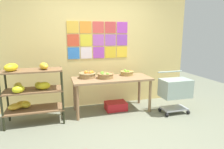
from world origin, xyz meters
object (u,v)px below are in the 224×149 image
at_px(display_table, 112,82).
at_px(fruit_basket_centre, 105,75).
at_px(fruit_basket_back_left, 127,73).
at_px(produce_crate_under_table, 116,106).
at_px(banana_shelf_unit, 29,88).
at_px(shopping_cart, 175,90).
at_px(fruit_basket_back_right, 88,75).

xyz_separation_m(display_table, fruit_basket_centre, (-0.14, 0.01, 0.15)).
xyz_separation_m(display_table, fruit_basket_back_left, (0.40, 0.16, 0.14)).
distance_m(display_table, fruit_basket_centre, 0.20).
xyz_separation_m(fruit_basket_back_left, produce_crate_under_table, (-0.30, -0.13, -0.70)).
bearing_deg(banana_shelf_unit, fruit_basket_back_left, 8.38).
height_order(fruit_basket_centre, shopping_cart, fruit_basket_centre).
xyz_separation_m(fruit_basket_centre, produce_crate_under_table, (0.24, 0.02, -0.71)).
height_order(fruit_basket_centre, produce_crate_under_table, fruit_basket_centre).
distance_m(display_table, fruit_basket_back_right, 0.53).
bearing_deg(produce_crate_under_table, shopping_cart, -24.08).
xyz_separation_m(fruit_basket_back_left, shopping_cart, (0.83, -0.64, -0.28)).
height_order(banana_shelf_unit, fruit_basket_back_left, banana_shelf_unit).
relative_size(display_table, shopping_cart, 1.90).
distance_m(banana_shelf_unit, fruit_basket_back_right, 1.17).
height_order(banana_shelf_unit, fruit_basket_back_right, banana_shelf_unit).
bearing_deg(fruit_basket_back_right, fruit_basket_back_left, 1.18).
bearing_deg(fruit_basket_back_right, display_table, -15.99).
xyz_separation_m(produce_crate_under_table, shopping_cart, (1.13, -0.51, 0.42)).
bearing_deg(produce_crate_under_table, display_table, -163.71).
height_order(banana_shelf_unit, produce_crate_under_table, banana_shelf_unit).
distance_m(display_table, fruit_basket_back_left, 0.45).
relative_size(banana_shelf_unit, produce_crate_under_table, 2.51).
xyz_separation_m(banana_shelf_unit, fruit_basket_back_right, (1.13, 0.28, 0.14)).
distance_m(banana_shelf_unit, produce_crate_under_table, 1.82).
distance_m(fruit_basket_back_left, shopping_cart, 1.09).
bearing_deg(fruit_basket_centre, fruit_basket_back_left, 15.97).
relative_size(banana_shelf_unit, shopping_cart, 1.33).
bearing_deg(fruit_basket_back_right, produce_crate_under_table, -10.79).
bearing_deg(banana_shelf_unit, fruit_basket_centre, 5.55).
bearing_deg(fruit_basket_back_left, shopping_cart, -37.38).
bearing_deg(display_table, fruit_basket_back_left, 21.83).
distance_m(banana_shelf_unit, fruit_basket_back_left, 2.04).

